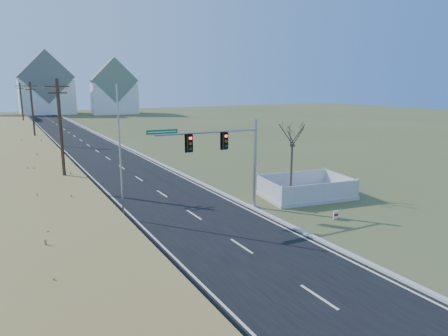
{
  "coord_description": "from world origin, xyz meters",
  "views": [
    {
      "loc": [
        -10.56,
        -19.04,
        8.48
      ],
      "look_at": [
        1.35,
        2.34,
        3.4
      ],
      "focal_mm": 32.0,
      "sensor_mm": 36.0,
      "label": 1
    }
  ],
  "objects_px": {
    "fence_enclosure": "(305,193)",
    "flagpole": "(121,168)",
    "open_sign": "(336,215)",
    "traffic_signal_mast": "(232,155)",
    "bare_tree": "(293,133)"
  },
  "relations": [
    {
      "from": "fence_enclosure",
      "to": "open_sign",
      "type": "bearing_deg",
      "value": -100.7
    },
    {
      "from": "fence_enclosure",
      "to": "open_sign",
      "type": "xyz_separation_m",
      "value": [
        -1.84,
        -5.13,
        0.0
      ]
    },
    {
      "from": "open_sign",
      "to": "bare_tree",
      "type": "xyz_separation_m",
      "value": [
        1.38,
        6.37,
        4.56
      ]
    },
    {
      "from": "traffic_signal_mast",
      "to": "flagpole",
      "type": "height_order",
      "value": "flagpole"
    },
    {
      "from": "fence_enclosure",
      "to": "flagpole",
      "type": "distance_m",
      "value": 14.26
    },
    {
      "from": "bare_tree",
      "to": "fence_enclosure",
      "type": "bearing_deg",
      "value": -69.33
    },
    {
      "from": "fence_enclosure",
      "to": "flagpole",
      "type": "xyz_separation_m",
      "value": [
        -13.84,
        1.45,
        3.13
      ]
    },
    {
      "from": "traffic_signal_mast",
      "to": "bare_tree",
      "type": "distance_m",
      "value": 6.66
    },
    {
      "from": "traffic_signal_mast",
      "to": "open_sign",
      "type": "distance_m",
      "value": 7.81
    },
    {
      "from": "open_sign",
      "to": "flagpole",
      "type": "xyz_separation_m",
      "value": [
        -12.0,
        6.58,
        3.13
      ]
    },
    {
      "from": "flagpole",
      "to": "traffic_signal_mast",
      "type": "bearing_deg",
      "value": -14.62
    },
    {
      "from": "open_sign",
      "to": "flagpole",
      "type": "bearing_deg",
      "value": 147.92
    },
    {
      "from": "traffic_signal_mast",
      "to": "fence_enclosure",
      "type": "xyz_separation_m",
      "value": [
        6.86,
        0.37,
        -3.63
      ]
    },
    {
      "from": "fence_enclosure",
      "to": "bare_tree",
      "type": "xyz_separation_m",
      "value": [
        -0.47,
        1.24,
        4.57
      ]
    },
    {
      "from": "open_sign",
      "to": "traffic_signal_mast",
      "type": "bearing_deg",
      "value": 133.17
    }
  ]
}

